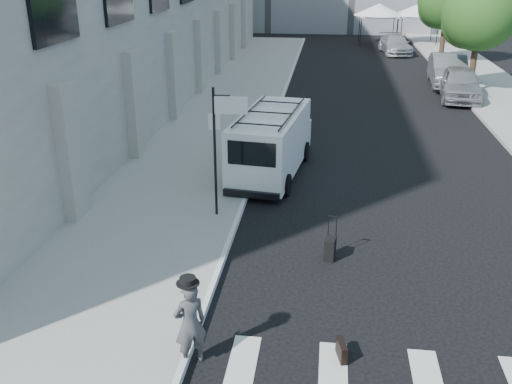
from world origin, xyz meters
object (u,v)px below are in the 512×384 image
(parked_car_a, at_px, (460,83))
(parked_car_c, at_px, (395,45))
(businessman, at_px, (190,324))
(briefcase, at_px, (342,350))
(suitcase, at_px, (330,248))
(cargo_van, at_px, (272,142))
(parked_car_b, at_px, (448,70))

(parked_car_a, xyz_separation_m, parked_car_c, (-1.80, 14.51, -0.14))
(businessman, bearing_deg, briefcase, 154.71)
(briefcase, xyz_separation_m, suitcase, (-0.24, 3.65, 0.11))
(briefcase, relative_size, parked_car_a, 0.09)
(suitcase, bearing_deg, parked_car_c, 91.65)
(briefcase, relative_size, suitcase, 0.42)
(suitcase, bearing_deg, parked_car_a, 79.74)
(businessman, height_order, suitcase, businessman)
(cargo_van, height_order, parked_car_b, cargo_van)
(briefcase, relative_size, parked_car_b, 0.09)
(businessman, distance_m, parked_car_a, 23.15)
(briefcase, xyz_separation_m, parked_car_c, (4.26, 35.52, 0.50))
(suitcase, bearing_deg, businessman, -110.75)
(briefcase, bearing_deg, cargo_van, 90.26)
(businessman, distance_m, briefcase, 2.75)
(businessman, distance_m, parked_car_b, 26.26)
(parked_car_a, bearing_deg, parked_car_c, 101.92)
(parked_car_b, bearing_deg, briefcase, -100.15)
(briefcase, distance_m, cargo_van, 9.61)
(parked_car_b, bearing_deg, cargo_van, -115.01)
(parked_car_c, bearing_deg, cargo_van, -110.38)
(parked_car_c, bearing_deg, briefcase, -103.34)
(businessman, xyz_separation_m, cargo_van, (0.42, 9.74, 0.27))
(suitcase, bearing_deg, briefcase, -76.58)
(suitcase, xyz_separation_m, parked_car_a, (6.30, 17.36, 0.53))
(parked_car_a, xyz_separation_m, parked_car_b, (0.00, 3.32, 0.04))
(businessman, bearing_deg, parked_car_b, -144.10)
(cargo_van, distance_m, parked_car_b, 17.16)
(cargo_van, xyz_separation_m, parked_car_b, (8.28, 15.03, -0.23))
(businessman, xyz_separation_m, parked_car_c, (6.90, 35.96, -0.14))
(briefcase, bearing_deg, parked_car_c, 70.01)
(parked_car_b, bearing_deg, parked_car_c, 102.97)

